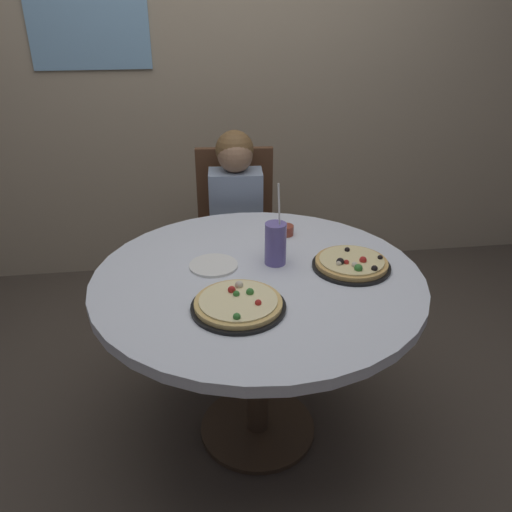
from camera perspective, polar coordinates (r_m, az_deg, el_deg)
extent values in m
plane|color=#4C4238|center=(2.31, 0.18, -18.55)|extent=(8.00, 8.00, 0.00)
cube|color=tan|center=(3.23, -4.09, 23.33)|extent=(5.20, 0.12, 2.90)
cube|color=#8CBFE5|center=(3.18, -18.19, 24.17)|extent=(0.65, 0.02, 0.58)
cylinder|color=silver|center=(1.86, 0.21, -2.61)|extent=(1.19, 1.19, 0.04)
cylinder|color=#4C3826|center=(2.07, 0.19, -11.44)|extent=(0.09, 0.09, 0.69)
cylinder|color=#4C3826|center=(2.31, 0.18, -18.37)|extent=(0.48, 0.48, 0.02)
cube|color=brown|center=(2.71, -2.17, 0.17)|extent=(0.43, 0.43, 0.04)
cube|color=brown|center=(2.77, -2.35, 6.66)|extent=(0.40, 0.07, 0.52)
cylinder|color=brown|center=(2.68, -5.65, -5.88)|extent=(0.04, 0.04, 0.41)
cylinder|color=brown|center=(2.68, 1.66, -5.67)|extent=(0.04, 0.04, 0.41)
cylinder|color=brown|center=(2.97, -5.46, -2.32)|extent=(0.04, 0.04, 0.41)
cylinder|color=brown|center=(2.97, 1.11, -2.14)|extent=(0.04, 0.04, 0.41)
cube|color=#3F4766|center=(2.67, -1.97, -5.31)|extent=(0.26, 0.34, 0.45)
cube|color=#8C9EB7|center=(2.59, -2.21, 4.71)|extent=(0.27, 0.18, 0.44)
sphere|color=#997051|center=(2.49, -2.33, 11.11)|extent=(0.17, 0.17, 0.17)
sphere|color=brown|center=(2.51, -2.35, 11.67)|extent=(0.18, 0.18, 0.18)
cylinder|color=black|center=(1.66, -1.96, -5.64)|extent=(0.31, 0.31, 0.01)
cylinder|color=#D8B266|center=(1.65, -1.97, -5.23)|extent=(0.28, 0.28, 0.02)
cylinder|color=beige|center=(1.65, -1.97, -4.91)|extent=(0.25, 0.25, 0.01)
sphere|color=#B2231E|center=(1.62, 0.24, -5.19)|extent=(0.02, 0.02, 0.02)
sphere|color=#387F33|center=(1.67, -2.19, -4.21)|extent=(0.02, 0.02, 0.02)
sphere|color=#387F33|center=(1.55, -2.14, -6.72)|extent=(0.02, 0.02, 0.02)
sphere|color=beige|center=(1.71, -1.89, -3.21)|extent=(0.03, 0.03, 0.03)
sphere|color=#B2231E|center=(1.69, -2.70, -3.76)|extent=(0.03, 0.03, 0.03)
sphere|color=#387F33|center=(1.67, -0.67, -3.99)|extent=(0.03, 0.03, 0.03)
cylinder|color=black|center=(1.93, 10.47, -1.09)|extent=(0.29, 0.29, 0.01)
cylinder|color=tan|center=(1.93, 10.50, -0.73)|extent=(0.27, 0.27, 0.02)
cylinder|color=beige|center=(1.92, 10.53, -0.44)|extent=(0.24, 0.24, 0.01)
sphere|color=#B2231E|center=(1.89, 9.95, -0.69)|extent=(0.02, 0.02, 0.02)
sphere|color=beige|center=(1.87, 9.14, -0.83)|extent=(0.02, 0.02, 0.02)
sphere|color=black|center=(1.98, 10.05, 0.69)|extent=(0.02, 0.02, 0.02)
sphere|color=black|center=(1.95, 13.54, -0.13)|extent=(0.02, 0.02, 0.02)
sphere|color=black|center=(1.88, 9.30, -0.63)|extent=(0.03, 0.03, 0.03)
sphere|color=#B2231E|center=(1.91, 11.74, -0.44)|extent=(0.03, 0.03, 0.03)
sphere|color=beige|center=(1.87, 10.83, -0.98)|extent=(0.02, 0.02, 0.02)
sphere|color=#387F33|center=(1.85, 11.25, -1.32)|extent=(0.03, 0.03, 0.03)
sphere|color=black|center=(1.86, 12.96, -1.35)|extent=(0.02, 0.02, 0.02)
cylinder|color=#6659A5|center=(1.90, 2.17, 1.37)|extent=(0.08, 0.08, 0.16)
cylinder|color=white|center=(1.85, 2.60, 4.68)|extent=(0.01, 0.04, 0.22)
cylinder|color=brown|center=(2.16, 3.25, 2.88)|extent=(0.07, 0.07, 0.04)
cylinder|color=white|center=(1.91, -4.72, -1.05)|extent=(0.18, 0.18, 0.01)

